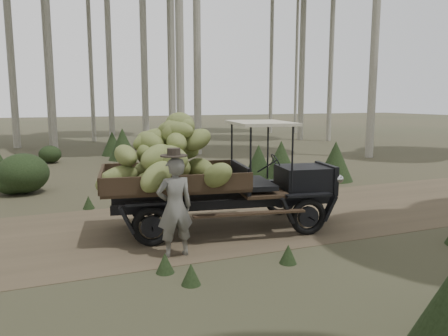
{
  "coord_description": "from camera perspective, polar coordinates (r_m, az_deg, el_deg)",
  "views": [
    {
      "loc": [
        -1.44,
        -8.06,
        2.48
      ],
      "look_at": [
        1.63,
        -0.46,
        1.19
      ],
      "focal_mm": 35.0,
      "sensor_mm": 36.0,
      "label": 1
    }
  ],
  "objects": [
    {
      "name": "farmer",
      "position": [
        6.94,
        -6.45,
        -4.95
      ],
      "size": [
        0.6,
        0.44,
        1.74
      ],
      "rotation": [
        0.0,
        0.0,
        3.17
      ],
      "color": "#63625B",
      "rests_on": "ground"
    },
    {
      "name": "banana_truck",
      "position": [
        8.11,
        -3.81,
        0.49
      ],
      "size": [
        4.78,
        2.43,
        2.27
      ],
      "rotation": [
        0.0,
        0.0,
        -0.16
      ],
      "color": "black",
      "rests_on": "ground"
    },
    {
      "name": "ground",
      "position": [
        8.55,
        -11.45,
        -8.12
      ],
      "size": [
        120.0,
        120.0,
        0.0
      ],
      "primitive_type": "plane",
      "color": "#473D2B",
      "rests_on": "ground"
    },
    {
      "name": "undergrowth",
      "position": [
        9.01,
        -20.45,
        -3.98
      ],
      "size": [
        20.11,
        23.3,
        1.36
      ],
      "color": "#233319",
      "rests_on": "ground"
    },
    {
      "name": "dirt_track",
      "position": [
        8.55,
        -11.45,
        -8.09
      ],
      "size": [
        70.0,
        4.0,
        0.01
      ],
      "primitive_type": "cube",
      "color": "brown",
      "rests_on": "ground"
    }
  ]
}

